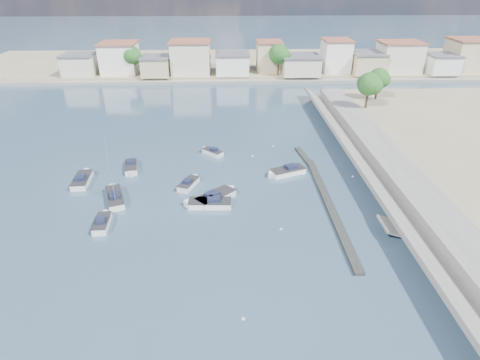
{
  "coord_description": "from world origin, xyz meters",
  "views": [
    {
      "loc": [
        -5.52,
        -32.41,
        26.22
      ],
      "look_at": [
        -3.98,
        14.61,
        1.4
      ],
      "focal_mm": 30.0,
      "sensor_mm": 36.0,
      "label": 1
    }
  ],
  "objects_px": {
    "sailboat": "(115,196)",
    "motorboat_a": "(103,223)",
    "motorboat_b": "(189,184)",
    "motorboat_h": "(217,196)",
    "motorboat_f": "(212,152)",
    "motorboat_d": "(286,172)",
    "motorboat_c": "(208,204)",
    "motorboat_g": "(131,168)",
    "motorboat_e": "(83,179)"
  },
  "relations": [
    {
      "from": "motorboat_c",
      "to": "sailboat",
      "type": "xyz_separation_m",
      "value": [
        -12.01,
        2.07,
        0.04
      ]
    },
    {
      "from": "motorboat_b",
      "to": "motorboat_e",
      "type": "bearing_deg",
      "value": 173.42
    },
    {
      "from": "motorboat_c",
      "to": "motorboat_e",
      "type": "distance_m",
      "value": 18.98
    },
    {
      "from": "motorboat_a",
      "to": "motorboat_g",
      "type": "bearing_deg",
      "value": 88.74
    },
    {
      "from": "motorboat_e",
      "to": "motorboat_a",
      "type": "bearing_deg",
      "value": -62.47
    },
    {
      "from": "motorboat_b",
      "to": "motorboat_e",
      "type": "relative_size",
      "value": 0.76
    },
    {
      "from": "motorboat_c",
      "to": "motorboat_f",
      "type": "bearing_deg",
      "value": 89.82
    },
    {
      "from": "motorboat_g",
      "to": "sailboat",
      "type": "height_order",
      "value": "sailboat"
    },
    {
      "from": "motorboat_c",
      "to": "sailboat",
      "type": "distance_m",
      "value": 12.18
    },
    {
      "from": "motorboat_b",
      "to": "motorboat_c",
      "type": "xyz_separation_m",
      "value": [
        2.69,
        -5.34,
        0.0
      ]
    },
    {
      "from": "motorboat_e",
      "to": "motorboat_g",
      "type": "bearing_deg",
      "value": 29.95
    },
    {
      "from": "motorboat_g",
      "to": "motorboat_f",
      "type": "bearing_deg",
      "value": 24.25
    },
    {
      "from": "sailboat",
      "to": "motorboat_a",
      "type": "bearing_deg",
      "value": -89.39
    },
    {
      "from": "motorboat_f",
      "to": "motorboat_h",
      "type": "relative_size",
      "value": 0.66
    },
    {
      "from": "motorboat_d",
      "to": "motorboat_f",
      "type": "height_order",
      "value": "same"
    },
    {
      "from": "motorboat_b",
      "to": "sailboat",
      "type": "bearing_deg",
      "value": -160.66
    },
    {
      "from": "motorboat_e",
      "to": "sailboat",
      "type": "relative_size",
      "value": 0.63
    },
    {
      "from": "motorboat_a",
      "to": "motorboat_h",
      "type": "height_order",
      "value": "same"
    },
    {
      "from": "motorboat_c",
      "to": "sailboat",
      "type": "height_order",
      "value": "sailboat"
    },
    {
      "from": "motorboat_f",
      "to": "motorboat_a",
      "type": "bearing_deg",
      "value": -121.46
    },
    {
      "from": "motorboat_c",
      "to": "motorboat_d",
      "type": "bearing_deg",
      "value": 37.73
    },
    {
      "from": "sailboat",
      "to": "motorboat_b",
      "type": "bearing_deg",
      "value": 19.34
    },
    {
      "from": "motorboat_g",
      "to": "motorboat_h",
      "type": "bearing_deg",
      "value": -34.48
    },
    {
      "from": "motorboat_f",
      "to": "motorboat_e",
      "type": "bearing_deg",
      "value": -153.75
    },
    {
      "from": "motorboat_f",
      "to": "motorboat_d",
      "type": "bearing_deg",
      "value": -33.96
    },
    {
      "from": "motorboat_a",
      "to": "motorboat_c",
      "type": "bearing_deg",
      "value": 17.77
    },
    {
      "from": "motorboat_g",
      "to": "sailboat",
      "type": "bearing_deg",
      "value": -92.57
    },
    {
      "from": "motorboat_e",
      "to": "sailboat",
      "type": "distance_m",
      "value": 7.51
    },
    {
      "from": "sailboat",
      "to": "motorboat_d",
      "type": "bearing_deg",
      "value": 15.54
    },
    {
      "from": "motorboat_a",
      "to": "sailboat",
      "type": "xyz_separation_m",
      "value": [
        -0.06,
        5.9,
        0.04
      ]
    },
    {
      "from": "motorboat_d",
      "to": "motorboat_g",
      "type": "height_order",
      "value": "same"
    },
    {
      "from": "motorboat_a",
      "to": "sailboat",
      "type": "relative_size",
      "value": 0.5
    },
    {
      "from": "motorboat_a",
      "to": "motorboat_g",
      "type": "xyz_separation_m",
      "value": [
        0.32,
        14.35,
        0.0
      ]
    },
    {
      "from": "motorboat_f",
      "to": "sailboat",
      "type": "xyz_separation_m",
      "value": [
        -12.06,
        -13.7,
        0.04
      ]
    },
    {
      "from": "motorboat_h",
      "to": "motorboat_a",
      "type": "bearing_deg",
      "value": -156.97
    },
    {
      "from": "motorboat_a",
      "to": "motorboat_b",
      "type": "height_order",
      "value": "same"
    },
    {
      "from": "motorboat_d",
      "to": "motorboat_e",
      "type": "bearing_deg",
      "value": -177.22
    },
    {
      "from": "motorboat_d",
      "to": "motorboat_h",
      "type": "xyz_separation_m",
      "value": [
        -9.77,
        -6.71,
        0.0
      ]
    },
    {
      "from": "motorboat_c",
      "to": "motorboat_f",
      "type": "relative_size",
      "value": 1.67
    },
    {
      "from": "motorboat_f",
      "to": "motorboat_g",
      "type": "distance_m",
      "value": 12.81
    },
    {
      "from": "motorboat_a",
      "to": "sailboat",
      "type": "height_order",
      "value": "sailboat"
    },
    {
      "from": "motorboat_d",
      "to": "motorboat_g",
      "type": "bearing_deg",
      "value": 174.77
    },
    {
      "from": "motorboat_h",
      "to": "sailboat",
      "type": "xyz_separation_m",
      "value": [
        -13.16,
        0.34,
        0.04
      ]
    },
    {
      "from": "motorboat_a",
      "to": "motorboat_e",
      "type": "xyz_separation_m",
      "value": [
        -5.68,
        10.89,
        -0.0
      ]
    },
    {
      "from": "motorboat_a",
      "to": "motorboat_h",
      "type": "xyz_separation_m",
      "value": [
        13.1,
        5.57,
        -0.0
      ]
    },
    {
      "from": "motorboat_f",
      "to": "motorboat_h",
      "type": "xyz_separation_m",
      "value": [
        1.1,
        -14.04,
        0.0
      ]
    },
    {
      "from": "motorboat_g",
      "to": "motorboat_d",
      "type": "bearing_deg",
      "value": -5.23
    },
    {
      "from": "motorboat_e",
      "to": "motorboat_h",
      "type": "distance_m",
      "value": 19.51
    },
    {
      "from": "motorboat_d",
      "to": "motorboat_f",
      "type": "relative_size",
      "value": 1.58
    },
    {
      "from": "motorboat_g",
      "to": "sailboat",
      "type": "xyz_separation_m",
      "value": [
        -0.38,
        -8.44,
        0.04
      ]
    }
  ]
}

